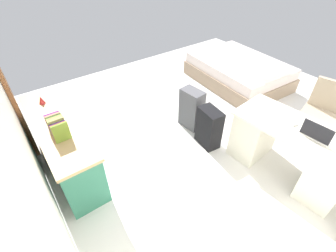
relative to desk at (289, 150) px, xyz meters
name	(u,v)px	position (x,y,z in m)	size (l,w,h in m)	color
ground_plane	(216,129)	(1.12, 0.08, -0.38)	(6.11, 6.11, 0.00)	silver
wall_back	(8,126)	(1.12, 2.64, 0.92)	(4.19, 0.10, 2.61)	white
door_wooden	(3,80)	(2.66, 2.56, 0.64)	(0.88, 0.05, 2.04)	brown
desk	(289,150)	(0.00, 0.00, 0.00)	(1.49, 0.78, 0.74)	silver
office_chair	(318,117)	(0.12, -0.91, 0.03)	(0.55, 0.55, 0.94)	black
credenza	(62,145)	(1.80, 2.26, -0.02)	(1.80, 0.48, 0.72)	#2D7056
bed	(239,72)	(1.99, -1.39, -0.14)	(1.99, 1.52, 0.58)	gray
suitcase_black	(209,128)	(0.97, 0.43, -0.08)	(0.36, 0.22, 0.61)	black
suitcase_spare_grey	(191,109)	(1.46, 0.35, -0.06)	(0.36, 0.22, 0.66)	#4C4C51
laptop	(317,134)	(-0.19, 0.00, 0.40)	(0.33, 0.25, 0.21)	silver
computer_mouse	(295,123)	(0.07, -0.02, 0.37)	(0.06, 0.10, 0.03)	white
book_row	(57,126)	(1.56, 2.26, 0.44)	(0.32, 0.17, 0.22)	olive
figurine_small	(41,100)	(2.31, 2.26, 0.40)	(0.08, 0.08, 0.11)	red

